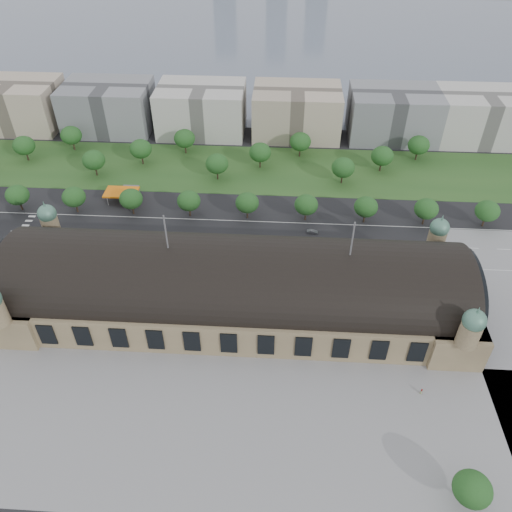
# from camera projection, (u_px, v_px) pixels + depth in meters

# --- Properties ---
(ground) EXTENTS (900.00, 900.00, 0.00)m
(ground) POSITION_uv_depth(u_px,v_px,m) (236.00, 309.00, 166.94)
(ground) COLOR black
(ground) RESTS_ON ground
(station) EXTENTS (150.00, 48.40, 44.30)m
(station) POSITION_uv_depth(u_px,v_px,m) (235.00, 287.00, 160.37)
(station) COLOR #93805B
(station) RESTS_ON ground
(plaza_south) EXTENTS (190.00, 48.00, 0.12)m
(plaza_south) POSITION_uv_depth(u_px,v_px,m) (258.00, 430.00, 132.71)
(plaza_south) COLOR gray
(plaza_south) RESTS_ON ground
(road_slab) EXTENTS (260.00, 26.00, 0.10)m
(road_slab) POSITION_uv_depth(u_px,v_px,m) (194.00, 238.00, 197.03)
(road_slab) COLOR black
(road_slab) RESTS_ON ground
(grass_belt) EXTENTS (300.00, 45.00, 0.10)m
(grass_belt) POSITION_uv_depth(u_px,v_px,m) (222.00, 168.00, 239.00)
(grass_belt) COLOR #254D1F
(grass_belt) RESTS_ON ground
(petrol_station) EXTENTS (14.00, 13.00, 5.05)m
(petrol_station) POSITION_uv_depth(u_px,v_px,m) (126.00, 192.00, 217.67)
(petrol_station) COLOR orange
(petrol_station) RESTS_ON ground
(lake) EXTENTS (700.00, 320.00, 0.08)m
(lake) POSITION_uv_depth(u_px,v_px,m) (270.00, 39.00, 395.61)
(lake) COLOR slate
(lake) RESTS_ON ground
(office_1) EXTENTS (45.00, 32.00, 24.00)m
(office_1) POSITION_uv_depth(u_px,v_px,m) (17.00, 105.00, 267.39)
(office_1) COLOR #B7A690
(office_1) RESTS_ON ground
(office_2) EXTENTS (45.00, 32.00, 24.00)m
(office_2) POSITION_uv_depth(u_px,v_px,m) (108.00, 107.00, 265.05)
(office_2) COLOR gray
(office_2) RESTS_ON ground
(office_3) EXTENTS (45.00, 32.00, 24.00)m
(office_3) POSITION_uv_depth(u_px,v_px,m) (202.00, 109.00, 262.72)
(office_3) COLOR #B8B5AE
(office_3) RESTS_ON ground
(office_4) EXTENTS (45.00, 32.00, 24.00)m
(office_4) POSITION_uv_depth(u_px,v_px,m) (297.00, 112.00, 260.39)
(office_4) COLOR #B7A690
(office_4) RESTS_ON ground
(office_5) EXTENTS (45.00, 32.00, 24.00)m
(office_5) POSITION_uv_depth(u_px,v_px,m) (393.00, 114.00, 258.06)
(office_5) COLOR gray
(office_5) RESTS_ON ground
(office_6) EXTENTS (45.00, 32.00, 24.00)m
(office_6) POSITION_uv_depth(u_px,v_px,m) (482.00, 116.00, 255.96)
(office_6) COLOR #B8B5AE
(office_6) RESTS_ON ground
(tree_row_1) EXTENTS (9.60, 9.60, 11.52)m
(tree_row_1) POSITION_uv_depth(u_px,v_px,m) (17.00, 195.00, 207.34)
(tree_row_1) COLOR #2D2116
(tree_row_1) RESTS_ON ground
(tree_row_2) EXTENTS (9.60, 9.60, 11.52)m
(tree_row_2) POSITION_uv_depth(u_px,v_px,m) (74.00, 197.00, 206.22)
(tree_row_2) COLOR #2D2116
(tree_row_2) RESTS_ON ground
(tree_row_3) EXTENTS (9.60, 9.60, 11.52)m
(tree_row_3) POSITION_uv_depth(u_px,v_px,m) (131.00, 199.00, 205.10)
(tree_row_3) COLOR #2D2116
(tree_row_3) RESTS_ON ground
(tree_row_4) EXTENTS (9.60, 9.60, 11.52)m
(tree_row_4) POSITION_uv_depth(u_px,v_px,m) (189.00, 201.00, 203.98)
(tree_row_4) COLOR #2D2116
(tree_row_4) RESTS_ON ground
(tree_row_5) EXTENTS (9.60, 9.60, 11.52)m
(tree_row_5) POSITION_uv_depth(u_px,v_px,m) (247.00, 203.00, 202.86)
(tree_row_5) COLOR #2D2116
(tree_row_5) RESTS_ON ground
(tree_row_6) EXTENTS (9.60, 9.60, 11.52)m
(tree_row_6) POSITION_uv_depth(u_px,v_px,m) (306.00, 205.00, 201.74)
(tree_row_6) COLOR #2D2116
(tree_row_6) RESTS_ON ground
(tree_row_7) EXTENTS (9.60, 9.60, 11.52)m
(tree_row_7) POSITION_uv_depth(u_px,v_px,m) (366.00, 207.00, 200.62)
(tree_row_7) COLOR #2D2116
(tree_row_7) RESTS_ON ground
(tree_row_8) EXTENTS (9.60, 9.60, 11.52)m
(tree_row_8) POSITION_uv_depth(u_px,v_px,m) (426.00, 209.00, 199.50)
(tree_row_8) COLOR #2D2116
(tree_row_8) RESTS_ON ground
(tree_row_9) EXTENTS (9.60, 9.60, 11.52)m
(tree_row_9) POSITION_uv_depth(u_px,v_px,m) (487.00, 211.00, 198.39)
(tree_row_9) COLOR #2D2116
(tree_row_9) RESTS_ON ground
(tree_belt_1) EXTENTS (10.40, 10.40, 12.48)m
(tree_belt_1) POSITION_uv_depth(u_px,v_px,m) (24.00, 145.00, 239.87)
(tree_belt_1) COLOR #2D2116
(tree_belt_1) RESTS_ON ground
(tree_belt_2) EXTENTS (10.40, 10.40, 12.48)m
(tree_belt_2) POSITION_uv_depth(u_px,v_px,m) (71.00, 135.00, 248.19)
(tree_belt_2) COLOR #2D2116
(tree_belt_2) RESTS_ON ground
(tree_belt_3) EXTENTS (10.40, 10.40, 12.48)m
(tree_belt_3) POSITION_uv_depth(u_px,v_px,m) (94.00, 160.00, 228.89)
(tree_belt_3) COLOR #2D2116
(tree_belt_3) RESTS_ON ground
(tree_belt_4) EXTENTS (10.40, 10.40, 12.48)m
(tree_belt_4) POSITION_uv_depth(u_px,v_px,m) (141.00, 149.00, 237.21)
(tree_belt_4) COLOR #2D2116
(tree_belt_4) RESTS_ON ground
(tree_belt_5) EXTENTS (10.40, 10.40, 12.48)m
(tree_belt_5) POSITION_uv_depth(u_px,v_px,m) (185.00, 138.00, 245.53)
(tree_belt_5) COLOR #2D2116
(tree_belt_5) RESTS_ON ground
(tree_belt_6) EXTENTS (10.40, 10.40, 12.48)m
(tree_belt_6) POSITION_uv_depth(u_px,v_px,m) (217.00, 164.00, 226.23)
(tree_belt_6) COLOR #2D2116
(tree_belt_6) RESTS_ON ground
(tree_belt_7) EXTENTS (10.40, 10.40, 12.48)m
(tree_belt_7) POSITION_uv_depth(u_px,v_px,m) (260.00, 152.00, 234.55)
(tree_belt_7) COLOR #2D2116
(tree_belt_7) RESTS_ON ground
(tree_belt_8) EXTENTS (10.40, 10.40, 12.48)m
(tree_belt_8) POSITION_uv_depth(u_px,v_px,m) (300.00, 142.00, 242.88)
(tree_belt_8) COLOR #2D2116
(tree_belt_8) RESTS_ON ground
(tree_belt_9) EXTENTS (10.40, 10.40, 12.48)m
(tree_belt_9) POSITION_uv_depth(u_px,v_px,m) (343.00, 168.00, 223.57)
(tree_belt_9) COLOR #2D2116
(tree_belt_9) RESTS_ON ground
(tree_belt_10) EXTENTS (10.40, 10.40, 12.48)m
(tree_belt_10) POSITION_uv_depth(u_px,v_px,m) (382.00, 156.00, 231.90)
(tree_belt_10) COLOR #2D2116
(tree_belt_10) RESTS_ON ground
(tree_belt_11) EXTENTS (10.40, 10.40, 12.48)m
(tree_belt_11) POSITION_uv_depth(u_px,v_px,m) (419.00, 145.00, 240.22)
(tree_belt_11) COLOR #2D2116
(tree_belt_11) RESTS_ON ground
(tree_plaza_s) EXTENTS (9.00, 9.00, 10.64)m
(tree_plaza_s) POSITION_uv_depth(u_px,v_px,m) (472.00, 489.00, 113.75)
(tree_plaza_s) COLOR #2D2116
(tree_plaza_s) RESTS_ON ground
(traffic_car_2) EXTENTS (5.82, 2.78, 1.60)m
(traffic_car_2) POSITION_uv_depth(u_px,v_px,m) (76.00, 235.00, 197.22)
(traffic_car_2) COLOR black
(traffic_car_2) RESTS_ON ground
(traffic_car_3) EXTENTS (4.95, 2.10, 1.42)m
(traffic_car_3) POSITION_uv_depth(u_px,v_px,m) (143.00, 233.00, 198.34)
(traffic_car_3) COLOR maroon
(traffic_car_3) RESTS_ON ground
(traffic_car_4) EXTENTS (4.84, 2.42, 1.58)m
(traffic_car_4) POSITION_uv_depth(u_px,v_px,m) (284.00, 242.00, 193.50)
(traffic_car_4) COLOR #1A284A
(traffic_car_4) RESTS_ON ground
(traffic_car_5) EXTENTS (4.54, 1.99, 1.45)m
(traffic_car_5) POSITION_uv_depth(u_px,v_px,m) (312.00, 232.00, 198.97)
(traffic_car_5) COLOR #525459
(traffic_car_5) RESTS_ON ground
(traffic_car_6) EXTENTS (5.49, 2.54, 1.52)m
(traffic_car_6) POSITION_uv_depth(u_px,v_px,m) (412.00, 249.00, 190.27)
(traffic_car_6) COLOR silver
(traffic_car_6) RESTS_ON ground
(parked_car_0) EXTENTS (5.20, 3.80, 1.63)m
(parked_car_0) POSITION_uv_depth(u_px,v_px,m) (76.00, 260.00, 185.42)
(parked_car_0) COLOR black
(parked_car_0) RESTS_ON ground
(parked_car_1) EXTENTS (5.35, 4.51, 1.36)m
(parked_car_1) POSITION_uv_depth(u_px,v_px,m) (61.00, 253.00, 188.89)
(parked_car_1) COLOR maroon
(parked_car_1) RESTS_ON ground
(parked_car_2) EXTENTS (4.79, 3.96, 1.31)m
(parked_car_2) POSITION_uv_depth(u_px,v_px,m) (94.00, 254.00, 188.33)
(parked_car_2) COLOR #1B1845
(parked_car_2) RESTS_ON ground
(parked_car_3) EXTENTS (4.95, 3.99, 1.58)m
(parked_car_3) POSITION_uv_depth(u_px,v_px,m) (85.00, 258.00, 186.40)
(parked_car_3) COLOR #595C61
(parked_car_3) RESTS_ON ground
(parked_car_4) EXTENTS (4.57, 3.72, 1.46)m
(parked_car_4) POSITION_uv_depth(u_px,v_px,m) (116.00, 255.00, 187.89)
(parked_car_4) COLOR silver
(parked_car_4) RESTS_ON ground
(parked_car_5) EXTENTS (5.05, 3.86, 1.27)m
(parked_car_5) POSITION_uv_depth(u_px,v_px,m) (157.00, 261.00, 185.37)
(parked_car_5) COLOR gray
(parked_car_5) RESTS_ON ground
(parked_car_6) EXTENTS (5.10, 4.43, 1.41)m
(parked_car_6) POSITION_uv_depth(u_px,v_px,m) (183.00, 262.00, 184.66)
(parked_car_6) COLOR black
(parked_car_6) RESTS_ON ground
(bus_west) EXTENTS (12.46, 2.95, 3.47)m
(bus_west) POSITION_uv_depth(u_px,v_px,m) (197.00, 251.00, 188.21)
(bus_west) COLOR #B01C37
(bus_west) RESTS_ON ground
(bus_mid) EXTENTS (10.49, 2.49, 2.92)m
(bus_mid) POSITION_uv_depth(u_px,v_px,m) (285.00, 248.00, 189.83)
(bus_mid) COLOR silver
(bus_mid) RESTS_ON ground
(bus_east) EXTENTS (13.39, 3.77, 3.69)m
(bus_east) POSITION_uv_depth(u_px,v_px,m) (328.00, 251.00, 187.97)
(bus_east) COLOR silver
(bus_east) RESTS_ON ground
(pedestrian_0) EXTENTS (1.09, 0.88, 1.94)m
(pedestrian_0) POSITION_uv_depth(u_px,v_px,m) (421.00, 391.00, 140.83)
(pedestrian_0) COLOR gray
(pedestrian_0) RESTS_ON ground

